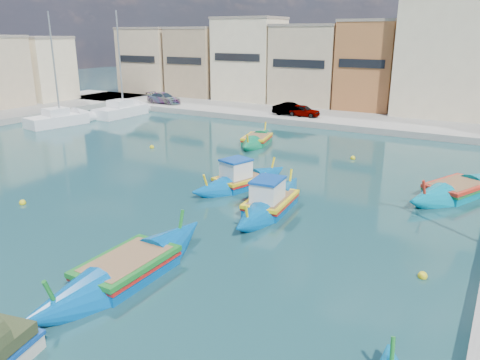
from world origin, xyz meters
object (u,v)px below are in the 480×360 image
Objects in this scene: luzzu_cyan_mid at (456,191)px; yacht_north at (133,110)px; luzzu_turquoise_cabin at (270,203)px; luzzu_blue_cabin at (241,181)px; luzzu_green at (257,141)px; church_block at (456,38)px; yacht_midnorth at (73,119)px; luzzu_blue_south at (127,270)px.

yacht_north reaches higher than luzzu_cyan_mid.
yacht_north is at bearing 161.38° from luzzu_cyan_mid.
luzzu_cyan_mid is at bearing 41.68° from luzzu_turquoise_cabin.
luzzu_blue_cabin is 1.03× the size of luzzu_green.
yacht_midnorth is (-32.91, -22.01, -7.94)m from church_block.
church_block is at bearing 98.64° from luzzu_cyan_mid.
yacht_midnorth reaches higher than luzzu_turquoise_cabin.
church_block is at bearing 59.65° from luzzu_green.
luzzu_cyan_mid is 0.96× the size of luzzu_blue_south.
luzzu_green is 0.80× the size of luzzu_blue_south.
luzzu_cyan_mid is 37.62m from yacht_north.
luzzu_blue_cabin is (-7.50, -31.31, -8.07)m from church_block.
yacht_midnorth is (-25.41, 9.30, 0.13)m from luzzu_blue_cabin.
church_block is 1.58× the size of yacht_north.
luzzu_turquoise_cabin reaches higher than luzzu_green.
luzzu_blue_south is (-5.77, -43.00, -8.12)m from church_block.
luzzu_blue_cabin is 0.86× the size of luzzu_cyan_mid.
luzzu_cyan_mid is 1.20× the size of luzzu_green.
luzzu_turquoise_cabin is 4.15m from luzzu_blue_cabin.
yacht_north is at bearing 132.21° from luzzu_blue_south.
luzzu_blue_cabin is at bearing 142.22° from luzzu_turquoise_cabin.
luzzu_cyan_mid is 0.77× the size of yacht_north.
yacht_north is at bearing 80.29° from yacht_midnorth.
luzzu_turquoise_cabin is 0.76× the size of yacht_midnorth.
luzzu_cyan_mid is at bearing 22.62° from luzzu_blue_cabin.
yacht_midnorth is (-1.29, -7.51, -0.01)m from yacht_north.
luzzu_turquoise_cabin is 0.74× the size of yacht_north.
yacht_north is (-25.85, 28.50, 0.19)m from luzzu_blue_south.
luzzu_blue_south is 38.48m from yacht_north.
luzzu_blue_cabin is 12.49m from luzzu_cyan_mid.
luzzu_turquoise_cabin is at bearing 80.40° from luzzu_blue_south.
luzzu_blue_cabin is at bearing -157.38° from luzzu_cyan_mid.
church_block is at bearing 82.36° from luzzu_blue_south.
luzzu_green is at bearing 160.09° from luzzu_cyan_mid.
yacht_midnorth is (-27.14, 20.99, 0.18)m from luzzu_blue_south.
luzzu_blue_cabin is 29.40m from yacht_north.
luzzu_green is 20.85m from yacht_midnorth.
luzzu_blue_south is at bearing -81.58° from luzzu_blue_cabin.
yacht_north is at bearing 144.76° from luzzu_turquoise_cabin.
yacht_north is (-19.52, 6.17, 0.22)m from luzzu_green.
yacht_north is at bearing 145.12° from luzzu_blue_cabin.
luzzu_turquoise_cabin is 1.16× the size of luzzu_green.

